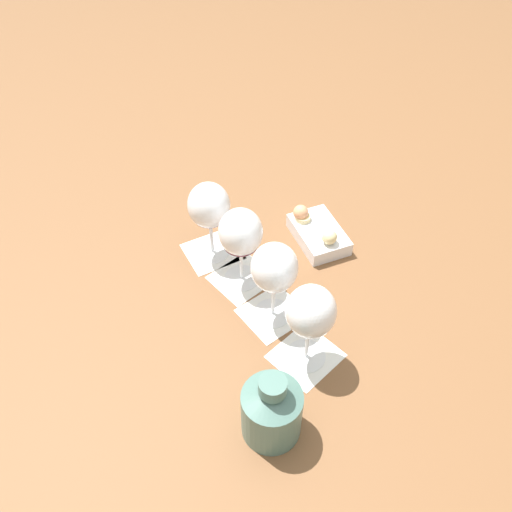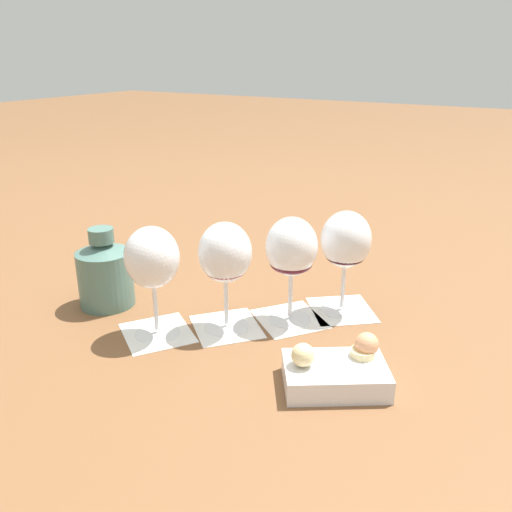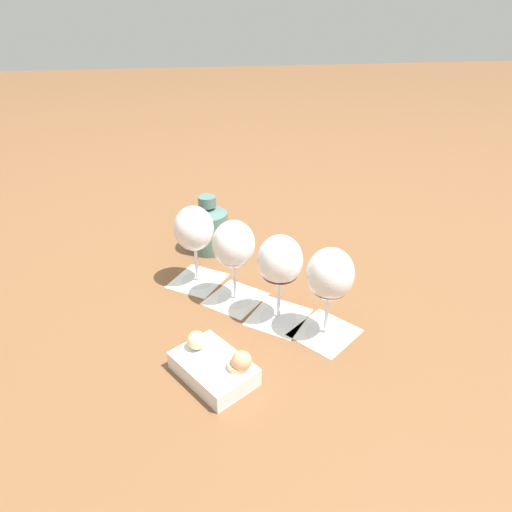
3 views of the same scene
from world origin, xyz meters
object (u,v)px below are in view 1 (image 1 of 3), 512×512
wine_glass_1 (274,271)px  wine_glass_2 (241,235)px  snack_dish (317,233)px  wine_glass_0 (311,315)px  ceramic_vase (272,409)px  wine_glass_3 (209,209)px

wine_glass_1 → wine_glass_2: size_ratio=1.00×
wine_glass_1 → wine_glass_2: bearing=-45.0°
wine_glass_2 → snack_dish: size_ratio=1.08×
wine_glass_2 → snack_dish: wine_glass_2 is taller
wine_glass_0 → snack_dish: 0.33m
wine_glass_0 → ceramic_vase: size_ratio=1.25×
wine_glass_0 → wine_glass_3: bearing=-44.4°
wine_glass_2 → snack_dish: bearing=-134.2°
ceramic_vase → snack_dish: 0.47m
wine_glass_3 → snack_dish: 0.26m
snack_dish → wine_glass_1: bearing=74.5°
wine_glass_0 → wine_glass_2: bearing=-46.7°
wine_glass_3 → ceramic_vase: wine_glass_3 is taller
wine_glass_1 → wine_glass_3: size_ratio=1.00×
wine_glass_2 → ceramic_vase: wine_glass_2 is taller
wine_glass_0 → wine_glass_2: (0.16, -0.17, 0.00)m
wine_glass_0 → ceramic_vase: wine_glass_0 is taller
wine_glass_0 → wine_glass_3: (0.24, -0.23, -0.00)m
wine_glass_2 → ceramic_vase: (-0.12, 0.32, -0.06)m
wine_glass_0 → wine_glass_2: 0.23m
wine_glass_0 → wine_glass_3: size_ratio=1.00×
wine_glass_0 → ceramic_vase: (0.04, 0.15, -0.06)m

